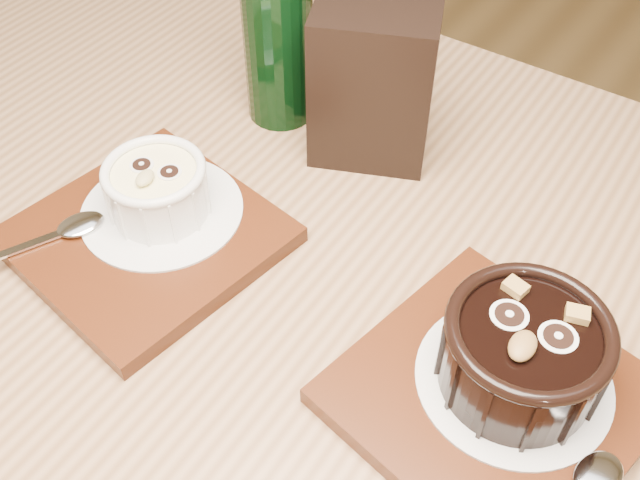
# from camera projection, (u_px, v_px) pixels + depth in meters

# --- Properties ---
(table) EXTENTS (1.22, 0.84, 0.75)m
(table) POSITION_uv_depth(u_px,v_px,m) (309.00, 397.00, 0.61)
(table) COLOR brown
(table) RESTS_ON ground
(tray_left) EXTENTS (0.20, 0.20, 0.01)m
(tray_left) POSITION_uv_depth(u_px,v_px,m) (147.00, 237.00, 0.59)
(tray_left) COLOR #4C200C
(tray_left) RESTS_ON table
(doily_left) EXTENTS (0.13, 0.13, 0.00)m
(doily_left) POSITION_uv_depth(u_px,v_px,m) (162.00, 211.00, 0.60)
(doily_left) COLOR white
(doily_left) RESTS_ON tray_left
(ramekin_white) EXTENTS (0.08, 0.08, 0.05)m
(ramekin_white) POSITION_uv_depth(u_px,v_px,m) (157.00, 187.00, 0.58)
(ramekin_white) COLOR white
(ramekin_white) RESTS_ON doily_left
(spoon_left) EXTENTS (0.08, 0.13, 0.01)m
(spoon_left) POSITION_uv_depth(u_px,v_px,m) (36.00, 241.00, 0.57)
(spoon_left) COLOR silver
(spoon_left) RESTS_ON tray_left
(tray_right) EXTENTS (0.21, 0.21, 0.01)m
(tray_right) POSITION_uv_depth(u_px,v_px,m) (492.00, 397.00, 0.49)
(tray_right) COLOR #4C200C
(tray_right) RESTS_ON table
(doily_right) EXTENTS (0.13, 0.13, 0.00)m
(doily_right) POSITION_uv_depth(u_px,v_px,m) (513.00, 380.00, 0.49)
(doily_right) COLOR white
(doily_right) RESTS_ON tray_right
(ramekin_dark) EXTENTS (0.11, 0.11, 0.06)m
(ramekin_dark) POSITION_uv_depth(u_px,v_px,m) (524.00, 351.00, 0.47)
(ramekin_dark) COLOR black
(ramekin_dark) RESTS_ON doily_right
(condiment_stand) EXTENTS (0.12, 0.10, 0.14)m
(condiment_stand) POSITION_uv_depth(u_px,v_px,m) (372.00, 88.00, 0.62)
(condiment_stand) COLOR black
(condiment_stand) RESTS_ON table
(green_bottle) EXTENTS (0.06, 0.06, 0.23)m
(green_bottle) POSITION_uv_depth(u_px,v_px,m) (278.00, 28.00, 0.65)
(green_bottle) COLOR black
(green_bottle) RESTS_ON table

